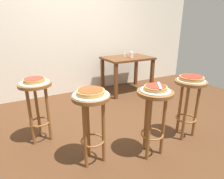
# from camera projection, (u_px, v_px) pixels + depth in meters

# --- Properties ---
(ground_plane) EXTENTS (6.00, 6.00, 0.00)m
(ground_plane) POSITION_uv_depth(u_px,v_px,m) (107.00, 126.00, 2.71)
(ground_plane) COLOR #4C2D19
(back_wall) EXTENTS (6.00, 0.10, 3.00)m
(back_wall) POSITION_uv_depth(u_px,v_px,m) (66.00, 16.00, 3.59)
(back_wall) COLOR silver
(back_wall) RESTS_ON ground_plane
(stool_foreground) EXTENTS (0.37, 0.37, 0.74)m
(stool_foreground) POSITION_uv_depth(u_px,v_px,m) (154.00, 110.00, 1.96)
(stool_foreground) COLOR brown
(stool_foreground) RESTS_ON ground_plane
(serving_plate_foreground) EXTENTS (0.30, 0.30, 0.01)m
(serving_plate_foreground) POSITION_uv_depth(u_px,v_px,m) (155.00, 91.00, 1.90)
(serving_plate_foreground) COLOR silver
(serving_plate_foreground) RESTS_ON stool_foreground
(pizza_foreground) EXTENTS (0.23, 0.23, 0.05)m
(pizza_foreground) POSITION_uv_depth(u_px,v_px,m) (156.00, 88.00, 1.89)
(pizza_foreground) COLOR tan
(pizza_foreground) RESTS_ON serving_plate_foreground
(stool_middle) EXTENTS (0.37, 0.37, 0.74)m
(stool_middle) POSITION_uv_depth(u_px,v_px,m) (189.00, 97.00, 2.30)
(stool_middle) COLOR brown
(stool_middle) RESTS_ON ground_plane
(serving_plate_middle) EXTENTS (0.32, 0.32, 0.01)m
(serving_plate_middle) POSITION_uv_depth(u_px,v_px,m) (191.00, 80.00, 2.23)
(serving_plate_middle) COLOR silver
(serving_plate_middle) RESTS_ON stool_middle
(pizza_middle) EXTENTS (0.27, 0.27, 0.05)m
(pizza_middle) POSITION_uv_depth(u_px,v_px,m) (192.00, 78.00, 2.22)
(pizza_middle) COLOR #B78442
(pizza_middle) RESTS_ON serving_plate_middle
(stool_leftside) EXTENTS (0.37, 0.37, 0.74)m
(stool_leftside) POSITION_uv_depth(u_px,v_px,m) (92.00, 115.00, 1.85)
(stool_leftside) COLOR brown
(stool_leftside) RESTS_ON ground_plane
(serving_plate_leftside) EXTENTS (0.34, 0.34, 0.01)m
(serving_plate_leftside) POSITION_uv_depth(u_px,v_px,m) (91.00, 95.00, 1.78)
(serving_plate_leftside) COLOR silver
(serving_plate_leftside) RESTS_ON stool_leftside
(pizza_leftside) EXTENTS (0.27, 0.27, 0.05)m
(pizza_leftside) POSITION_uv_depth(u_px,v_px,m) (91.00, 92.00, 1.77)
(pizza_leftside) COLOR tan
(pizza_leftside) RESTS_ON serving_plate_leftside
(stool_rear) EXTENTS (0.37, 0.37, 0.74)m
(stool_rear) POSITION_uv_depth(u_px,v_px,m) (37.00, 100.00, 2.22)
(stool_rear) COLOR brown
(stool_rear) RESTS_ON ground_plane
(serving_plate_rear) EXTENTS (0.33, 0.33, 0.01)m
(serving_plate_rear) POSITION_uv_depth(u_px,v_px,m) (35.00, 82.00, 2.15)
(serving_plate_rear) COLOR white
(serving_plate_rear) RESTS_ON stool_rear
(pizza_rear) EXTENTS (0.24, 0.24, 0.05)m
(pizza_rear) POSITION_uv_depth(u_px,v_px,m) (34.00, 80.00, 2.14)
(pizza_rear) COLOR #B78442
(pizza_rear) RESTS_ON serving_plate_rear
(dining_table) EXTENTS (0.96, 0.67, 0.72)m
(dining_table) POSITION_uv_depth(u_px,v_px,m) (127.00, 63.00, 3.92)
(dining_table) COLOR #5B3319
(dining_table) RESTS_ON ground_plane
(cup_near_edge) EXTENTS (0.08, 0.08, 0.11)m
(cup_near_edge) POSITION_uv_depth(u_px,v_px,m) (131.00, 55.00, 3.80)
(cup_near_edge) COLOR silver
(cup_near_edge) RESTS_ON dining_table
(condiment_shaker) EXTENTS (0.04, 0.04, 0.07)m
(condiment_shaker) POSITION_uv_depth(u_px,v_px,m) (124.00, 55.00, 3.90)
(condiment_shaker) COLOR white
(condiment_shaker) RESTS_ON dining_table
(pizza_server_knife) EXTENTS (0.15, 0.19, 0.01)m
(pizza_server_knife) POSITION_uv_depth(u_px,v_px,m) (159.00, 85.00, 1.87)
(pizza_server_knife) COLOR silver
(pizza_server_knife) RESTS_ON pizza_foreground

